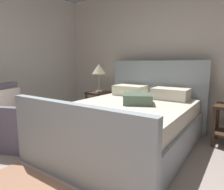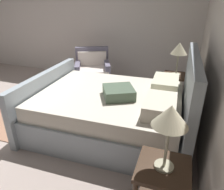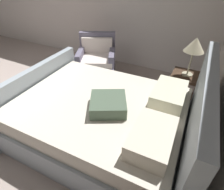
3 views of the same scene
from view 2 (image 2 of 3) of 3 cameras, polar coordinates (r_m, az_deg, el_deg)
wall_side_left at (r=5.81m, az=-12.50°, el=19.00°), size 0.12×6.76×2.65m
bed at (r=3.12m, az=0.43°, el=-4.07°), size 1.83×2.28×1.25m
nightstand_right at (r=2.01m, az=13.34°, el=-22.65°), size 0.44×0.44×0.60m
table_lamp_right at (r=1.59m, az=15.66°, el=-6.17°), size 0.28×0.28×0.57m
nightstand_left at (r=4.07m, az=16.69°, el=2.74°), size 0.44×0.44×0.60m
table_lamp_left at (r=3.88m, az=17.89°, el=11.79°), size 0.28×0.28×0.58m
armchair at (r=4.61m, az=-5.27°, el=5.55°), size 0.96×0.96×0.90m
area_rug at (r=4.17m, az=-24.14°, el=-3.95°), size 1.64×1.22×0.01m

